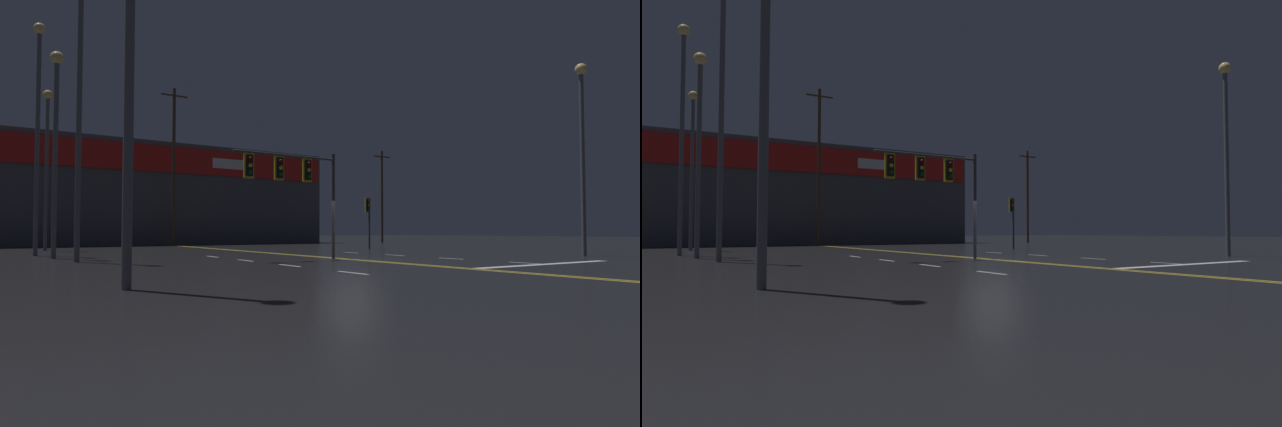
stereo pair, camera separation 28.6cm
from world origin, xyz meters
TOP-DOWN VIEW (x-y plane):
  - ground_plane at (0.00, 0.00)m, footprint 200.00×200.00m
  - road_markings at (0.66, -1.02)m, footprint 11.94×60.00m
  - traffic_signal_median at (-2.37, 0.96)m, footprint 4.76×0.36m
  - traffic_signal_corner_northeast at (8.55, 9.50)m, footprint 0.42×0.36m
  - streetlight_near_left at (-10.86, 10.86)m, footprint 0.56×0.56m
  - streetlight_near_right at (-9.90, 17.88)m, footprint 0.56×0.56m
  - streetlight_far_left at (-9.88, 4.30)m, footprint 0.56×0.56m
  - streetlight_far_right at (11.05, -3.77)m, footprint 0.56×0.56m
  - streetlight_far_median at (-10.38, 7.52)m, footprint 0.56×0.56m
  - building_backdrop at (0.00, 30.92)m, footprint 30.80×10.23m
  - utility_pole_row at (-2.47, 23.84)m, footprint 47.65×0.26m

SIDE VIEW (x-z plane):
  - ground_plane at x=0.00m, z-range 0.00..0.00m
  - road_markings at x=0.66m, z-range 0.00..0.01m
  - traffic_signal_corner_northeast at x=8.55m, z-range 0.81..4.26m
  - traffic_signal_median at x=-2.37m, z-range 1.25..5.78m
  - building_backdrop at x=0.00m, z-range 0.01..8.90m
  - streetlight_far_median at x=-10.38m, z-range 1.29..10.32m
  - streetlight_far_right at x=11.05m, z-range 1.30..10.59m
  - utility_pole_row at x=-2.47m, z-range -0.27..12.69m
  - streetlight_near_right at x=-9.90m, z-range 1.33..11.21m
  - streetlight_far_left at x=-9.88m, z-range 1.39..12.74m
  - streetlight_near_left at x=-10.86m, z-range 1.39..12.76m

